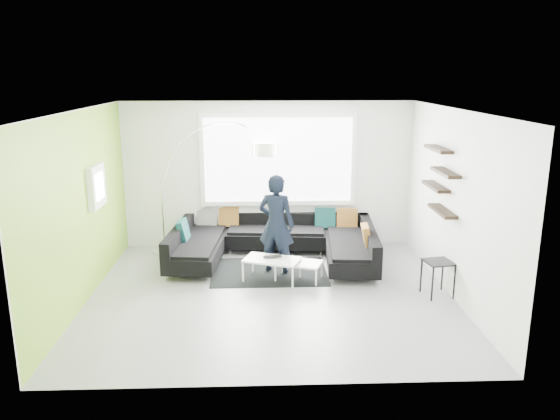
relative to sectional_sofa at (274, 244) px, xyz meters
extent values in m
plane|color=gray|center=(-0.09, -1.48, -0.34)|extent=(5.50, 5.50, 0.00)
cube|color=silver|center=(-0.09, 1.02, 1.06)|extent=(5.50, 0.04, 2.80)
cube|color=silver|center=(-0.09, -3.98, 1.06)|extent=(5.50, 0.04, 2.80)
cube|color=silver|center=(-2.84, -1.48, 1.06)|extent=(0.04, 5.00, 2.80)
cube|color=silver|center=(2.66, -1.48, 1.06)|extent=(0.04, 5.00, 2.80)
cube|color=white|center=(-0.09, -1.48, 2.46)|extent=(5.50, 5.00, 0.04)
cube|color=#7FB72D|center=(-2.83, -1.48, 1.06)|extent=(0.01, 5.00, 2.80)
cube|color=white|center=(0.11, 0.98, 1.36)|extent=(2.96, 0.06, 1.68)
cube|color=white|center=(-2.77, -0.88, 1.26)|extent=(0.12, 0.66, 0.66)
cube|color=black|center=(2.55, -1.08, 1.36)|extent=(0.20, 1.24, 0.95)
cube|color=black|center=(0.00, 0.00, -0.15)|extent=(3.73, 2.50, 0.37)
cube|color=black|center=(0.00, 0.00, 0.18)|extent=(3.73, 2.50, 0.28)
cube|color=brown|center=(0.00, 0.00, 0.23)|extent=(3.19, 0.46, 0.39)
cube|color=black|center=(-0.09, -0.51, -0.33)|extent=(1.94, 1.41, 0.01)
cube|color=silver|center=(0.16, -0.89, -0.15)|extent=(1.29, 1.01, 0.37)
cube|color=black|center=(2.44, -1.61, -0.06)|extent=(0.47, 0.47, 0.55)
imported|color=black|center=(0.02, -0.49, 0.51)|extent=(0.87, 0.80, 1.69)
imported|color=black|center=(-0.04, -0.87, 0.05)|extent=(0.36, 0.30, 0.02)
camera|label=1|loc=(-0.25, -9.28, 2.99)|focal=35.00mm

